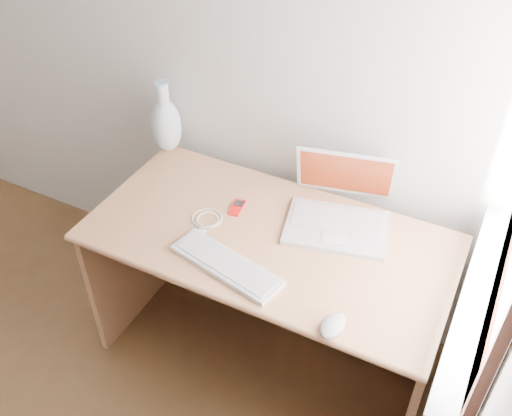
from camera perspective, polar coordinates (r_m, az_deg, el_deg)
The scene contains 8 objects.
desk at distance 2.29m, azimuth 2.13°, elevation -5.26°, with size 1.34×0.67×0.71m.
laptop at distance 2.14m, azimuth 8.62°, elevation -0.20°, with size 0.42×0.39×0.25m.
external_keyboard at distance 1.97m, azimuth -2.99°, elevation -5.68°, with size 0.44×0.21×0.02m.
mouse at distance 1.80m, azimuth 7.71°, elevation -11.56°, with size 0.07×0.11×0.04m, color silver.
ipod at distance 2.21m, azimuth -1.90°, elevation 0.06°, with size 0.06×0.10×0.01m.
cable_coil at distance 2.17m, azimuth -4.91°, elevation -1.03°, with size 0.12×0.12×0.01m, color white.
remote at distance 2.10m, azimuth -5.75°, elevation -2.81°, with size 0.03×0.07×0.01m, color white.
vase at distance 2.49m, azimuth -8.98°, elevation 8.34°, with size 0.13×0.13×0.33m.
Camera 1 is at (1.61, -0.05, 2.13)m, focal length 40.00 mm.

